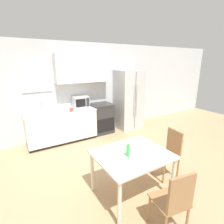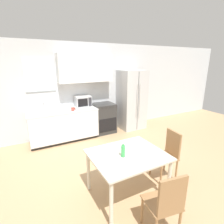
# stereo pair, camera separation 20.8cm
# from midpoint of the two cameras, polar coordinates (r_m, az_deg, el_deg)

# --- Properties ---
(ground_plane) EXTENTS (12.00, 12.00, 0.00)m
(ground_plane) POSITION_cam_midpoint_polar(r_m,az_deg,el_deg) (3.88, 1.64, -17.71)
(ground_plane) COLOR tan
(wall_back) EXTENTS (12.00, 0.38, 2.70)m
(wall_back) POSITION_cam_midpoint_polar(r_m,az_deg,el_deg) (5.27, -9.84, 8.28)
(wall_back) COLOR silver
(wall_back) RESTS_ON ground_plane
(kitchen_counter) EXTENTS (1.85, 0.68, 0.88)m
(kitchen_counter) POSITION_cam_midpoint_polar(r_m,az_deg,el_deg) (5.05, -14.28, -4.24)
(kitchen_counter) COLOR #333333
(kitchen_counter) RESTS_ON ground_plane
(oven_range) EXTENTS (0.65, 0.61, 0.92)m
(oven_range) POSITION_cam_midpoint_polar(r_m,az_deg,el_deg) (5.48, -1.66, -1.98)
(oven_range) COLOR #2D2D2D
(oven_range) RESTS_ON ground_plane
(refrigerator) EXTENTS (0.80, 0.75, 1.90)m
(refrigerator) POSITION_cam_midpoint_polar(r_m,az_deg,el_deg) (5.80, 7.41, 3.97)
(refrigerator) COLOR silver
(refrigerator) RESTS_ON ground_plane
(kitchen_sink) EXTENTS (0.73, 0.42, 0.26)m
(kitchen_sink) POSITION_cam_midpoint_polar(r_m,az_deg,el_deg) (4.85, -19.91, 0.01)
(kitchen_sink) COLOR #B7BABC
(kitchen_sink) RESTS_ON kitchen_counter
(microwave) EXTENTS (0.45, 0.32, 0.31)m
(microwave) POSITION_cam_midpoint_polar(r_m,az_deg,el_deg) (5.19, -8.33, 3.46)
(microwave) COLOR #B7BABC
(microwave) RESTS_ON kitchen_counter
(coffee_mug) EXTENTS (0.11, 0.08, 0.10)m
(coffee_mug) POSITION_cam_midpoint_polar(r_m,az_deg,el_deg) (4.79, -11.42, 0.94)
(coffee_mug) COLOR #BF4C3F
(coffee_mug) RESTS_ON kitchen_counter
(dining_table) EXTENTS (1.15, 0.96, 0.76)m
(dining_table) POSITION_cam_midpoint_polar(r_m,az_deg,el_deg) (2.90, 7.18, -15.13)
(dining_table) COLOR beige
(dining_table) RESTS_ON ground_plane
(dining_chair_near) EXTENTS (0.46, 0.46, 0.93)m
(dining_chair_near) POSITION_cam_midpoint_polar(r_m,az_deg,el_deg) (2.48, 19.97, -25.96)
(dining_chair_near) COLOR #997047
(dining_chair_near) RESTS_ON ground_plane
(dining_chair_side) EXTENTS (0.44, 0.44, 0.93)m
(dining_chair_side) POSITION_cam_midpoint_polar(r_m,az_deg,el_deg) (3.56, 19.67, -12.05)
(dining_chair_side) COLOR #997047
(dining_chair_side) RESTS_ON ground_plane
(drink_bottle) EXTENTS (0.06, 0.06, 0.24)m
(drink_bottle) POSITION_cam_midpoint_polar(r_m,az_deg,el_deg) (2.73, 5.87, -12.49)
(drink_bottle) COLOR #3FB259
(drink_bottle) RESTS_ON dining_table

